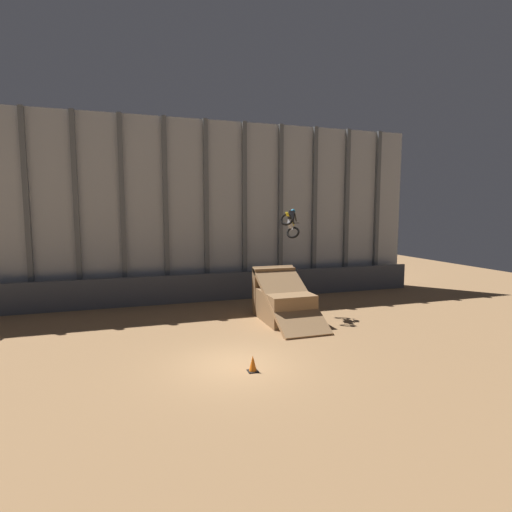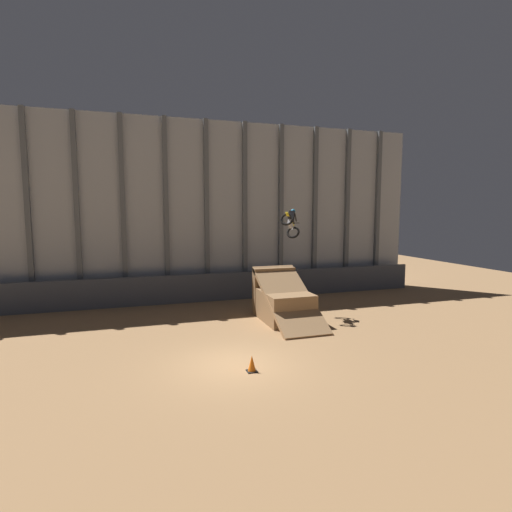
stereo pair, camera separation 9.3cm
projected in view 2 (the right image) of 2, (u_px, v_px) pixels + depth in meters
name	position (u px, v px, depth m)	size (l,w,h in m)	color
ground_plane	(235.00, 365.00, 14.57)	(60.00, 60.00, 0.00)	#9E754C
arena_back_wall	(186.00, 210.00, 25.15)	(32.00, 0.40, 11.32)	#ADB2B7
lower_barrier	(191.00, 288.00, 24.52)	(31.36, 0.20, 1.74)	#474C56
dirt_ramp	(282.00, 302.00, 20.71)	(2.34, 4.90, 2.70)	#966F48
rider_bike_solo	(291.00, 222.00, 21.46)	(1.62, 1.75, 1.68)	black
traffic_cone_near_ramp	(252.00, 364.00, 13.92)	(0.36, 0.36, 0.58)	black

